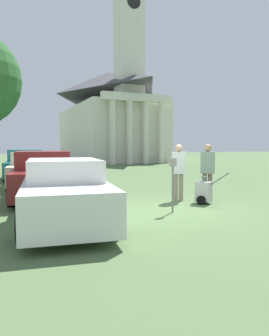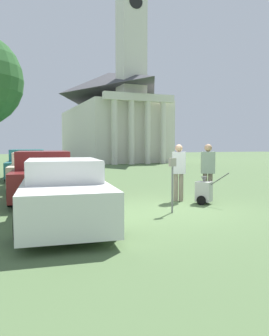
{
  "view_description": "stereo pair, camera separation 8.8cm",
  "coord_description": "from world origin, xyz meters",
  "px_view_note": "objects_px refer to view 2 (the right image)",
  "views": [
    {
      "loc": [
        -4.46,
        -7.9,
        1.8
      ],
      "look_at": [
        -0.66,
        1.2,
        1.1
      ],
      "focal_mm": 35.0,
      "sensor_mm": 36.0,
      "label": 1
    },
    {
      "loc": [
        -4.37,
        -7.93,
        1.8
      ],
      "look_at": [
        -0.66,
        1.2,
        1.1
      ],
      "focal_mm": 35.0,
      "sensor_mm": 36.0,
      "label": 2
    }
  ],
  "objects_px": {
    "person_supervisor": "(208,168)",
    "equipment_cart": "(204,191)",
    "parking_meter": "(172,175)",
    "person_worker": "(179,169)",
    "parked_car_maroon": "(43,176)",
    "parked_car_teal": "(28,165)",
    "parked_car_white": "(63,192)",
    "church": "(111,112)",
    "parked_car_cream": "(34,170)"
  },
  "relations": [
    {
      "from": "person_supervisor",
      "to": "equipment_cart",
      "type": "height_order",
      "value": "person_supervisor"
    },
    {
      "from": "parking_meter",
      "to": "equipment_cart",
      "type": "height_order",
      "value": "parking_meter"
    },
    {
      "from": "person_worker",
      "to": "equipment_cart",
      "type": "distance_m",
      "value": 1.1
    },
    {
      "from": "person_supervisor",
      "to": "parked_car_maroon",
      "type": "bearing_deg",
      "value": -3.68
    },
    {
      "from": "person_worker",
      "to": "person_supervisor",
      "type": "height_order",
      "value": "person_supervisor"
    },
    {
      "from": "person_worker",
      "to": "person_supervisor",
      "type": "xyz_separation_m",
      "value": [
        0.9,
        -0.3,
        0.01
      ]
    },
    {
      "from": "parked_car_teal",
      "to": "person_worker",
      "type": "relative_size",
      "value": 2.99
    },
    {
      "from": "parking_meter",
      "to": "parked_car_white",
      "type": "bearing_deg",
      "value": 177.75
    },
    {
      "from": "equipment_cart",
      "to": "person_supervisor",
      "type": "bearing_deg",
      "value": 10.1
    },
    {
      "from": "parked_car_white",
      "to": "church",
      "type": "bearing_deg",
      "value": 76.74
    },
    {
      "from": "person_worker",
      "to": "parking_meter",
      "type": "bearing_deg",
      "value": 79.1
    },
    {
      "from": "person_supervisor",
      "to": "church",
      "type": "xyz_separation_m",
      "value": [
        5.87,
        28.11,
        4.62
      ]
    },
    {
      "from": "parked_car_white",
      "to": "person_worker",
      "type": "bearing_deg",
      "value": 26.62
    },
    {
      "from": "parked_car_maroon",
      "to": "parking_meter",
      "type": "bearing_deg",
      "value": -47.27
    },
    {
      "from": "equipment_cart",
      "to": "church",
      "type": "height_order",
      "value": "church"
    },
    {
      "from": "parked_car_maroon",
      "to": "parked_car_cream",
      "type": "relative_size",
      "value": 0.97
    },
    {
      "from": "parked_car_white",
      "to": "person_supervisor",
      "type": "xyz_separation_m",
      "value": [
        4.81,
        1.11,
        0.36
      ]
    },
    {
      "from": "parked_car_cream",
      "to": "person_supervisor",
      "type": "relative_size",
      "value": 2.88
    },
    {
      "from": "parked_car_cream",
      "to": "church",
      "type": "relative_size",
      "value": 0.22
    },
    {
      "from": "person_supervisor",
      "to": "person_worker",
      "type": "bearing_deg",
      "value": 7.38
    },
    {
      "from": "equipment_cart",
      "to": "parked_car_teal",
      "type": "bearing_deg",
      "value": 77.42
    },
    {
      "from": "parking_meter",
      "to": "person_supervisor",
      "type": "xyz_separation_m",
      "value": [
        1.96,
        1.22,
        0.04
      ]
    },
    {
      "from": "parked_car_teal",
      "to": "parked_car_white",
      "type": "bearing_deg",
      "value": -83.17
    },
    {
      "from": "person_supervisor",
      "to": "church",
      "type": "bearing_deg",
      "value": -75.98
    },
    {
      "from": "parked_car_maroon",
      "to": "parked_car_cream",
      "type": "bearing_deg",
      "value": 96.82
    },
    {
      "from": "person_supervisor",
      "to": "equipment_cart",
      "type": "relative_size",
      "value": 1.83
    },
    {
      "from": "parked_car_maroon",
      "to": "equipment_cart",
      "type": "bearing_deg",
      "value": -29.33
    },
    {
      "from": "person_supervisor",
      "to": "church",
      "type": "relative_size",
      "value": 0.08
    },
    {
      "from": "parked_car_maroon",
      "to": "parked_car_cream",
      "type": "xyz_separation_m",
      "value": [
        0.0,
        3.53,
        -0.03
      ]
    },
    {
      "from": "parking_meter",
      "to": "person_worker",
      "type": "distance_m",
      "value": 1.85
    },
    {
      "from": "parking_meter",
      "to": "person_supervisor",
      "type": "height_order",
      "value": "person_supervisor"
    },
    {
      "from": "person_worker",
      "to": "church",
      "type": "bearing_deg",
      "value": -79.75
    },
    {
      "from": "parked_car_cream",
      "to": "parking_meter",
      "type": "height_order",
      "value": "parked_car_cream"
    },
    {
      "from": "parking_meter",
      "to": "parked_car_cream",
      "type": "bearing_deg",
      "value": 110.89
    },
    {
      "from": "parked_car_teal",
      "to": "church",
      "type": "bearing_deg",
      "value": 66.52
    },
    {
      "from": "church",
      "to": "equipment_cart",
      "type": "bearing_deg",
      "value": -102.48
    },
    {
      "from": "parked_car_white",
      "to": "church",
      "type": "distance_m",
      "value": 31.5
    },
    {
      "from": "person_worker",
      "to": "parked_car_teal",
      "type": "bearing_deg",
      "value": -43.77
    },
    {
      "from": "parked_car_cream",
      "to": "person_supervisor",
      "type": "height_order",
      "value": "person_supervisor"
    },
    {
      "from": "equipment_cart",
      "to": "church",
      "type": "relative_size",
      "value": 0.04
    },
    {
      "from": "parked_car_white",
      "to": "parked_car_maroon",
      "type": "height_order",
      "value": "parked_car_maroon"
    },
    {
      "from": "church",
      "to": "parked_car_maroon",
      "type": "bearing_deg",
      "value": -112.81
    },
    {
      "from": "person_worker",
      "to": "parked_car_cream",
      "type": "bearing_deg",
      "value": -32.78
    },
    {
      "from": "parked_car_cream",
      "to": "person_supervisor",
      "type": "distance_m",
      "value": 7.89
    },
    {
      "from": "equipment_cart",
      "to": "parked_car_maroon",
      "type": "bearing_deg",
      "value": 108.33
    },
    {
      "from": "person_worker",
      "to": "person_supervisor",
      "type": "distance_m",
      "value": 0.95
    },
    {
      "from": "parked_car_cream",
      "to": "parked_car_teal",
      "type": "bearing_deg",
      "value": 96.83
    },
    {
      "from": "parked_car_white",
      "to": "parking_meter",
      "type": "distance_m",
      "value": 2.87
    },
    {
      "from": "parked_car_maroon",
      "to": "person_worker",
      "type": "relative_size",
      "value": 2.82
    },
    {
      "from": "person_worker",
      "to": "equipment_cart",
      "type": "height_order",
      "value": "person_worker"
    }
  ]
}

